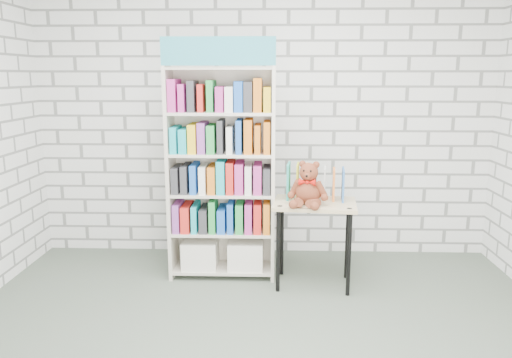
{
  "coord_description": "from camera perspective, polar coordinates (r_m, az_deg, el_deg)",
  "views": [
    {
      "loc": [
        0.09,
        -2.96,
        1.8
      ],
      "look_at": [
        -0.04,
        0.95,
        0.98
      ],
      "focal_mm": 35.0,
      "sensor_mm": 36.0,
      "label": 1
    }
  ],
  "objects": [
    {
      "name": "ground",
      "position": [
        3.47,
        0.19,
        -19.46
      ],
      "size": [
        4.5,
        4.5,
        0.0
      ],
      "primitive_type": "plane",
      "color": "#485346",
      "rests_on": "ground"
    },
    {
      "name": "bookshelf",
      "position": [
        4.42,
        -3.91,
        0.82
      ],
      "size": [
        0.94,
        0.36,
        2.1
      ],
      "color": "beige",
      "rests_on": "ground"
    },
    {
      "name": "display_table",
      "position": [
        4.29,
        6.7,
        -3.97
      ],
      "size": [
        0.74,
        0.55,
        0.74
      ],
      "color": "tan",
      "rests_on": "ground"
    },
    {
      "name": "room_shell",
      "position": [
        2.96,
        0.21,
        11.51
      ],
      "size": [
        4.52,
        4.02,
        2.81
      ],
      "color": "silver",
      "rests_on": "ground"
    },
    {
      "name": "table_books",
      "position": [
        4.34,
        6.82,
        -0.42
      ],
      "size": [
        0.5,
        0.26,
        0.29
      ],
      "color": "teal",
      "rests_on": "display_table"
    },
    {
      "name": "teddy_bear",
      "position": [
        4.12,
        5.97,
        -1.0
      ],
      "size": [
        0.33,
        0.33,
        0.37
      ],
      "color": "brown",
      "rests_on": "display_table"
    }
  ]
}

